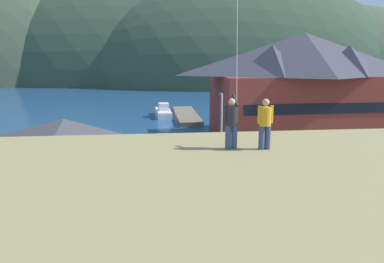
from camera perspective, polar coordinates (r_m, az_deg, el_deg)
name	(u,v)px	position (r m, az deg, el deg)	size (l,w,h in m)	color
ground_plane	(222,221)	(24.08, 4.31, -12.79)	(600.00, 600.00, 0.00)	#66604C
parking_lot_pad	(209,191)	(28.63, 2.47, -8.61)	(40.00, 20.00, 0.10)	gray
bay_water	(169,100)	(82.26, -3.32, 4.62)	(360.00, 84.00, 0.03)	navy
far_hill_east_peak	(146,80)	(140.22, -6.66, 7.42)	(120.69, 64.59, 70.37)	#334733
far_hill_center_saddle	(240,81)	(134.15, 6.95, 7.23)	(112.38, 71.19, 66.21)	#334733
far_hill_far_shoulder	(326,80)	(145.77, 18.78, 7.04)	(97.92, 62.80, 50.82)	#42513D
harbor_lodge	(303,82)	(47.97, 15.75, 6.91)	(21.63, 12.29, 11.92)	brown
storage_shed_near_lot	(65,150)	(31.52, -17.78, -2.50)	(8.41, 5.50, 4.94)	#338475
wharf_dock	(186,116)	(59.45, -0.82, 2.29)	(3.20, 15.32, 0.70)	#70604C
moored_boat_wharfside	(163,112)	(60.69, -4.15, 2.81)	(2.48, 6.74, 2.16)	silver
parked_car_front_row_silver	(264,173)	(29.74, 10.28, -5.95)	(4.35, 2.35, 1.82)	red
parked_car_mid_row_near	(130,206)	(23.72, -8.91, -10.50)	(4.23, 2.12, 1.82)	black
parked_car_lone_by_shed	(335,201)	(25.57, 19.86, -9.42)	(4.32, 2.31, 1.82)	red
parked_car_front_row_end	(367,168)	(33.40, 23.95, -4.83)	(4.28, 2.20, 1.82)	red
parked_car_corner_spot	(135,178)	(28.54, -8.22, -6.64)	(4.34, 2.34, 1.82)	silver
parking_light_pole	(221,125)	(33.24, 4.26, 0.91)	(0.24, 0.78, 6.34)	#ADADB2
person_kite_flyer	(231,121)	(13.54, 5.70, 1.46)	(0.52, 0.68, 1.86)	#384770
person_companion	(265,122)	(13.61, 10.50, 1.30)	(0.55, 0.40, 1.74)	#384770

